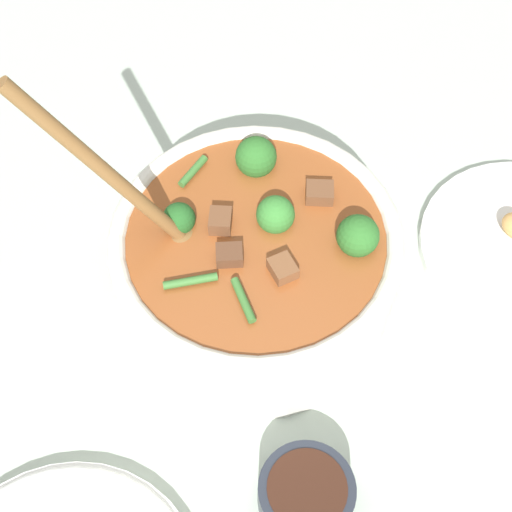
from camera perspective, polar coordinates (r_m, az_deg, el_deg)
The scene contains 3 objects.
ground_plane at distance 0.70m, azimuth 0.00°, elevation -3.04°, with size 4.00×4.00×0.00m, color #ADBCAD.
stew_bowl at distance 0.65m, azimuth -0.01°, elevation -0.37°, with size 0.26×0.26×0.27m.
condiment_bowl at distance 0.61m, azimuth 4.03°, elevation -18.43°, with size 0.08×0.08×0.04m.
Camera 1 is at (0.25, 0.24, 0.61)m, focal length 50.00 mm.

